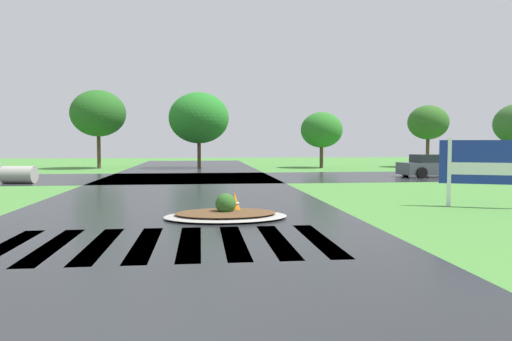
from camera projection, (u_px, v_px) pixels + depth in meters
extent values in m
cube|color=#232628|center=(178.00, 212.00, 14.32)|extent=(9.79, 80.00, 0.01)
cube|color=#232628|center=(189.00, 178.00, 28.09)|extent=(90.00, 8.81, 0.01)
cube|color=white|center=(5.00, 247.00, 9.57)|extent=(0.45, 3.57, 0.01)
cube|color=white|center=(53.00, 246.00, 9.68)|extent=(0.45, 3.57, 0.01)
cube|color=white|center=(99.00, 245.00, 9.78)|extent=(0.45, 3.57, 0.01)
cube|color=white|center=(145.00, 244.00, 9.88)|extent=(0.45, 3.57, 0.01)
cube|color=white|center=(190.00, 243.00, 9.98)|extent=(0.45, 3.57, 0.01)
cube|color=white|center=(234.00, 242.00, 10.08)|extent=(0.45, 3.57, 0.01)
cube|color=white|center=(277.00, 241.00, 10.19)|extent=(0.45, 3.57, 0.01)
cube|color=white|center=(319.00, 240.00, 10.29)|extent=(0.45, 3.57, 0.01)
cube|color=white|center=(449.00, 172.00, 15.66)|extent=(0.16, 0.16, 2.18)
cube|color=navy|center=(487.00, 162.00, 15.32)|extent=(2.61, 1.19, 1.39)
cube|color=white|center=(487.00, 169.00, 15.33)|extent=(2.00, 0.93, 0.39)
ellipsoid|color=#9E9B93|center=(226.00, 216.00, 13.17)|extent=(3.33, 2.24, 0.12)
ellipsoid|color=brown|center=(226.00, 213.00, 13.16)|extent=(2.73, 1.84, 0.10)
sphere|color=#2D6023|center=(226.00, 204.00, 13.15)|extent=(0.56, 0.56, 0.56)
cube|color=#4C545B|center=(436.00, 168.00, 28.80)|extent=(4.49, 2.10, 0.70)
cube|color=#1E232B|center=(432.00, 158.00, 28.70)|extent=(2.20, 1.69, 0.47)
cylinder|color=black|center=(450.00, 170.00, 29.99)|extent=(0.66, 0.28, 0.64)
cylinder|color=black|center=(468.00, 172.00, 28.24)|extent=(0.66, 0.28, 0.64)
cylinder|color=black|center=(406.00, 171.00, 29.39)|extent=(0.66, 0.28, 0.64)
cylinder|color=black|center=(422.00, 173.00, 27.64)|extent=(0.66, 0.28, 0.64)
cylinder|color=#9E9B93|center=(19.00, 175.00, 24.33)|extent=(1.66, 1.07, 0.87)
cone|color=orange|center=(234.00, 204.00, 13.53)|extent=(0.43, 0.43, 0.67)
torus|color=white|center=(234.00, 203.00, 13.52)|extent=(0.27, 0.27, 0.04)
cube|color=orange|center=(235.00, 216.00, 13.54)|extent=(0.36, 0.36, 0.03)
cylinder|color=#4C3823|center=(99.00, 150.00, 38.07)|extent=(0.28, 0.28, 2.81)
ellipsoid|color=#25611F|center=(98.00, 113.00, 37.90)|extent=(4.24, 4.24, 3.60)
cylinder|color=#4C3823|center=(199.00, 154.00, 38.48)|extent=(0.28, 0.28, 2.31)
ellipsoid|color=#257625|center=(199.00, 118.00, 38.32)|extent=(4.71, 4.71, 4.01)
cylinder|color=#4C3823|center=(321.00, 156.00, 39.22)|extent=(0.28, 0.28, 1.87)
ellipsoid|color=#2A7424|center=(322.00, 130.00, 39.09)|extent=(3.35, 3.35, 2.84)
cylinder|color=#4C3823|center=(428.00, 152.00, 40.25)|extent=(0.28, 0.28, 2.53)
ellipsoid|color=#2E6021|center=(428.00, 122.00, 40.11)|extent=(3.30, 3.30, 2.81)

